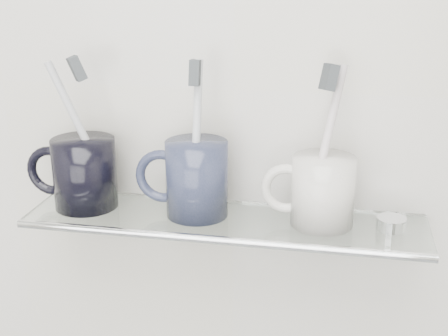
% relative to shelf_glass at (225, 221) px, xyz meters
% --- Properties ---
extents(wall_back, '(2.50, 0.00, 2.50)m').
position_rel_shelf_glass_xyz_m(wall_back, '(0.00, 0.06, 0.15)').
color(wall_back, beige).
rests_on(wall_back, ground).
extents(shelf_glass, '(0.50, 0.12, 0.01)m').
position_rel_shelf_glass_xyz_m(shelf_glass, '(0.00, 0.00, 0.00)').
color(shelf_glass, silver).
rests_on(shelf_glass, wall_back).
extents(shelf_rail, '(0.50, 0.01, 0.01)m').
position_rel_shelf_glass_xyz_m(shelf_rail, '(0.00, -0.06, 0.00)').
color(shelf_rail, silver).
rests_on(shelf_rail, shelf_glass).
extents(bracket_left, '(0.02, 0.03, 0.02)m').
position_rel_shelf_glass_xyz_m(bracket_left, '(-0.21, 0.05, -0.01)').
color(bracket_left, silver).
rests_on(bracket_left, wall_back).
extents(bracket_right, '(0.02, 0.03, 0.02)m').
position_rel_shelf_glass_xyz_m(bracket_right, '(0.21, 0.05, -0.01)').
color(bracket_right, silver).
rests_on(bracket_right, wall_back).
extents(mug_left, '(0.10, 0.10, 0.09)m').
position_rel_shelf_glass_xyz_m(mug_left, '(-0.18, 0.00, 0.05)').
color(mug_left, black).
rests_on(mug_left, shelf_glass).
extents(mug_left_handle, '(0.07, 0.01, 0.07)m').
position_rel_shelf_glass_xyz_m(mug_left_handle, '(-0.23, 0.00, 0.05)').
color(mug_left_handle, black).
rests_on(mug_left_handle, mug_left).
extents(toothbrush_left, '(0.08, 0.03, 0.18)m').
position_rel_shelf_glass_xyz_m(toothbrush_left, '(-0.18, 0.00, 0.10)').
color(toothbrush_left, '#B7B7B7').
rests_on(toothbrush_left, mug_left).
extents(bristles_left, '(0.03, 0.03, 0.03)m').
position_rel_shelf_glass_xyz_m(bristles_left, '(-0.18, 0.00, 0.19)').
color(bristles_left, '#34393C').
rests_on(bristles_left, toothbrush_left).
extents(mug_center, '(0.10, 0.10, 0.10)m').
position_rel_shelf_glass_xyz_m(mug_center, '(-0.04, 0.00, 0.05)').
color(mug_center, '#171E32').
rests_on(mug_center, shelf_glass).
extents(mug_center_handle, '(0.07, 0.01, 0.07)m').
position_rel_shelf_glass_xyz_m(mug_center_handle, '(-0.08, 0.00, 0.05)').
color(mug_center_handle, '#171E32').
rests_on(mug_center_handle, mug_center).
extents(toothbrush_center, '(0.02, 0.03, 0.19)m').
position_rel_shelf_glass_xyz_m(toothbrush_center, '(-0.04, 0.00, 0.10)').
color(toothbrush_center, silver).
rests_on(toothbrush_center, mug_center).
extents(bristles_center, '(0.01, 0.03, 0.03)m').
position_rel_shelf_glass_xyz_m(bristles_center, '(-0.04, 0.00, 0.19)').
color(bristles_center, '#34393C').
rests_on(bristles_center, toothbrush_center).
extents(mug_right, '(0.10, 0.10, 0.09)m').
position_rel_shelf_glass_xyz_m(mug_right, '(0.12, 0.00, 0.05)').
color(mug_right, silver).
rests_on(mug_right, shelf_glass).
extents(mug_right_handle, '(0.06, 0.01, 0.06)m').
position_rel_shelf_glass_xyz_m(mug_right_handle, '(0.08, 0.00, 0.05)').
color(mug_right_handle, silver).
rests_on(mug_right_handle, mug_right).
extents(toothbrush_right, '(0.04, 0.05, 0.19)m').
position_rel_shelf_glass_xyz_m(toothbrush_right, '(0.12, 0.00, 0.10)').
color(toothbrush_right, beige).
rests_on(toothbrush_right, mug_right).
extents(bristles_right, '(0.02, 0.03, 0.03)m').
position_rel_shelf_glass_xyz_m(bristles_right, '(0.12, 0.00, 0.19)').
color(bristles_right, '#34393C').
rests_on(bristles_right, toothbrush_right).
extents(chrome_cap, '(0.04, 0.04, 0.01)m').
position_rel_shelf_glass_xyz_m(chrome_cap, '(0.20, 0.00, 0.01)').
color(chrome_cap, silver).
rests_on(chrome_cap, shelf_glass).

